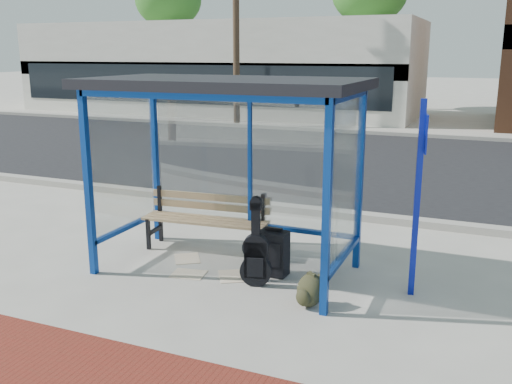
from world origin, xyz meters
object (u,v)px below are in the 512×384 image
at_px(bench, 207,217).
at_px(backpack, 309,291).
at_px(suitcase, 273,253).
at_px(guitar_bag, 256,256).

distance_m(bench, backpack, 2.29).
bearing_deg(backpack, bench, 167.68).
bearing_deg(backpack, suitcase, 155.36).
relative_size(guitar_bag, suitcase, 1.65).
height_order(guitar_bag, backpack, guitar_bag).
relative_size(guitar_bag, backpack, 2.73).
distance_m(guitar_bag, suitcase, 0.40).
bearing_deg(guitar_bag, bench, 126.18).
height_order(guitar_bag, suitcase, guitar_bag).
xyz_separation_m(bench, backpack, (1.90, -1.24, -0.29)).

